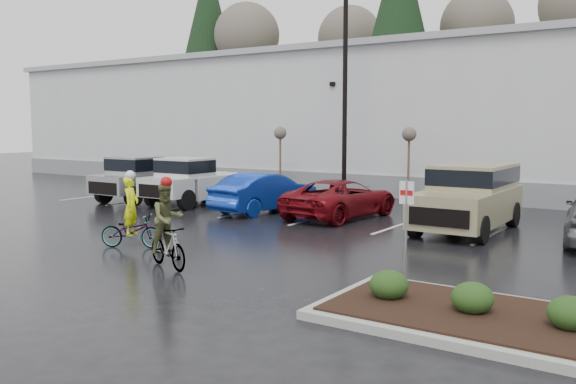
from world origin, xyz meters
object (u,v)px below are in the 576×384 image
Objects in this scene: pickup_white at (200,180)px; suv_tan at (468,198)px; fire_lane_sign at (406,220)px; cyclist_hivis at (132,224)px; sapling_west at (280,137)px; sapling_mid at (409,138)px; car_blue at (265,192)px; cyclist_olive at (167,234)px; car_red at (341,199)px; lamppost at (345,67)px; pickup_silver at (150,178)px.

pickup_white is 11.39m from suv_tan.
cyclist_hivis is at bearing -179.47° from fire_lane_sign.
sapling_west is 0.63× the size of suv_tan.
sapling_west reaches higher than suv_tan.
sapling_mid reaches higher than car_blue.
car_red is at bearing 21.78° from cyclist_olive.
cyclist_olive is (2.53, -13.03, -4.90)m from lamppost.
cyclist_olive is at bearing -115.60° from suv_tan.
pickup_silver is at bearing -121.69° from sapling_west.
sapling_west is 13.65m from cyclist_hivis.
lamppost is 4.45× the size of cyclist_hivis.
sapling_west is at bearing 58.31° from pickup_silver.
pickup_white is at bearing 5.76° from cyclist_hivis.
pickup_silver is 13.14m from cyclist_olive.
car_red is 4.63m from suv_tan.
car_blue is 0.92× the size of car_red.
cyclist_olive is at bearing -139.96° from cyclist_hivis.
fire_lane_sign reaches higher than car_red.
fire_lane_sign is (7.80, -11.80, -4.28)m from lamppost.
suv_tan is 2.42× the size of cyclist_olive.
sapling_mid is at bearing -89.87° from car_red.
lamppost reaches higher than car_blue.
lamppost is 6.76m from car_red.
fire_lane_sign reaches higher than car_blue.
pickup_white is at bearing -98.10° from sapling_west.
sapling_west is at bearing 43.87° from cyclist_olive.
pickup_silver reaches higher than car_blue.
sapling_west reaches higher than cyclist_hivis.
sapling_mid is 7.01m from suv_tan.
pickup_silver and pickup_white have the same top height.
fire_lane_sign reaches higher than pickup_white.
fire_lane_sign is at bearing -114.44° from cyclist_hivis.
fire_lane_sign is 16.84m from pickup_silver.
pickup_silver is (-9.75, -5.26, -1.75)m from sapling_mid.
sapling_west is 1.55× the size of cyclist_hivis.
fire_lane_sign is at bearing -67.51° from sapling_mid.
car_red is at bearing -94.73° from sapling_mid.
lamppost is at bearing -24.73° from cyclist_hivis.
cyclist_hivis is at bearing -59.27° from pickup_white.
car_blue is at bearing -1.49° from pickup_silver.
fire_lane_sign is 5.44m from cyclist_olive.
lamppost is 1.77× the size of pickup_white.
suv_tan is 10.03m from cyclist_hivis.
pickup_silver is at bearing 6.19° from car_red.
sapling_mid is at bearing 112.49° from fire_lane_sign.
suv_tan is (11.38, -0.47, 0.05)m from pickup_white.
car_red is at bearing 126.39° from fire_lane_sign.
sapling_west is at bearing 153.35° from suv_tan.
pickup_silver is 13.93m from suv_tan.
suv_tan is (-1.11, 7.44, -0.38)m from fire_lane_sign.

